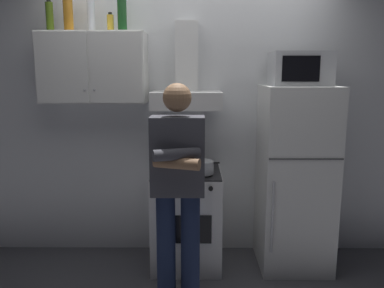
{
  "coord_description": "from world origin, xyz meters",
  "views": [
    {
      "loc": [
        0.02,
        -2.99,
        1.71
      ],
      "look_at": [
        0.0,
        0.0,
        1.15
      ],
      "focal_mm": 35.84,
      "sensor_mm": 36.0,
      "label": 1
    }
  ],
  "objects": [
    {
      "name": "ground_plane",
      "position": [
        0.0,
        0.0,
        0.0
      ],
      "size": [
        7.0,
        7.0,
        0.0
      ],
      "primitive_type": "plane",
      "color": "#4C4C51"
    },
    {
      "name": "range_hood",
      "position": [
        -0.05,
        0.38,
        1.6
      ],
      "size": [
        0.6,
        0.44,
        0.75
      ],
      "color": "white"
    },
    {
      "name": "bottle_wine_green",
      "position": [
        -0.59,
        0.36,
        2.21
      ],
      "size": [
        0.08,
        0.08,
        0.33
      ],
      "color": "#19471E",
      "rests_on": "upper_cabinet"
    },
    {
      "name": "bottle_olive_oil",
      "position": [
        -1.21,
        0.37,
        2.17
      ],
      "size": [
        0.06,
        0.06,
        0.26
      ],
      "color": "#4C6B19",
      "rests_on": "upper_cabinet"
    },
    {
      "name": "refrigerator",
      "position": [
        0.9,
        0.25,
        0.8
      ],
      "size": [
        0.6,
        0.62,
        1.6
      ],
      "color": "white",
      "rests_on": "ground_plane"
    },
    {
      "name": "stove_oven",
      "position": [
        -0.05,
        0.25,
        0.43
      ],
      "size": [
        0.6,
        0.62,
        0.87
      ],
      "color": "white",
      "rests_on": "ground_plane"
    },
    {
      "name": "bottle_liquor_amber",
      "position": [
        -1.04,
        0.35,
        2.2
      ],
      "size": [
        0.08,
        0.08,
        0.32
      ],
      "color": "#B7721E",
      "rests_on": "upper_cabinet"
    },
    {
      "name": "back_wall_tiled",
      "position": [
        0.0,
        0.6,
        1.35
      ],
      "size": [
        4.8,
        0.1,
        2.7
      ],
      "primitive_type": "cube",
      "color": "white",
      "rests_on": "ground_plane"
    },
    {
      "name": "microwave",
      "position": [
        0.9,
        0.27,
        1.74
      ],
      "size": [
        0.48,
        0.37,
        0.28
      ],
      "color": "#B7BABF",
      "rests_on": "refrigerator"
    },
    {
      "name": "cooking_pot",
      "position": [
        0.08,
        0.13,
        0.93
      ],
      "size": [
        0.3,
        0.2,
        0.11
      ],
      "color": "#B7BABF",
      "rests_on": "stove_oven"
    },
    {
      "name": "bottle_spice_jar",
      "position": [
        -0.69,
        0.37,
        2.12
      ],
      "size": [
        0.06,
        0.06,
        0.16
      ],
      "color": "gold",
      "rests_on": "upper_cabinet"
    },
    {
      "name": "upper_cabinet",
      "position": [
        -0.85,
        0.37,
        1.75
      ],
      "size": [
        0.9,
        0.37,
        0.6
      ],
      "color": "white"
    },
    {
      "name": "bottle_vodka_clear",
      "position": [
        -0.87,
        0.41,
        2.19
      ],
      "size": [
        0.07,
        0.07,
        0.3
      ],
      "color": "silver",
      "rests_on": "upper_cabinet"
    },
    {
      "name": "person_standing",
      "position": [
        -0.1,
        -0.36,
        0.9
      ],
      "size": [
        0.38,
        0.33,
        1.64
      ],
      "color": "#192342",
      "rests_on": "ground_plane"
    }
  ]
}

